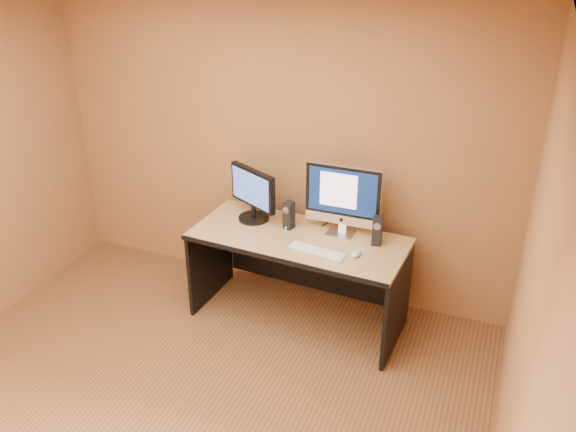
{
  "coord_description": "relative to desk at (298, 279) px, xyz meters",
  "views": [
    {
      "loc": [
        1.81,
        -2.42,
        3.07
      ],
      "look_at": [
        0.32,
        1.39,
        1.0
      ],
      "focal_mm": 38.0,
      "sensor_mm": 36.0,
      "label": 1
    }
  ],
  "objects": [
    {
      "name": "ceiling",
      "position": [
        -0.37,
        -1.49,
        2.21
      ],
      "size": [
        4.0,
        4.0,
        0.0
      ],
      "primitive_type": "plane",
      "color": "white",
      "rests_on": "walls"
    },
    {
      "name": "walls",
      "position": [
        -0.37,
        -1.49,
        0.91
      ],
      "size": [
        4.0,
        4.0,
        2.6
      ],
      "primitive_type": null,
      "color": "#955F3C",
      "rests_on": "ground"
    },
    {
      "name": "keyboard",
      "position": [
        0.2,
        -0.17,
        0.4
      ],
      "size": [
        0.46,
        0.18,
        0.02
      ],
      "primitive_type": "cube",
      "rotation": [
        0.0,
        0.0,
        -0.14
      ],
      "color": "silver",
      "rests_on": "desk"
    },
    {
      "name": "mouse",
      "position": [
        0.5,
        -0.12,
        0.41
      ],
      "size": [
        0.08,
        0.11,
        0.04
      ],
      "primitive_type": "ellipsoid",
      "rotation": [
        0.0,
        0.0,
        -0.14
      ],
      "color": "silver",
      "rests_on": "desk"
    },
    {
      "name": "speaker_left",
      "position": [
        -0.12,
        0.11,
        0.51
      ],
      "size": [
        0.09,
        0.09,
        0.23
      ],
      "primitive_type": null,
      "rotation": [
        0.0,
        0.0,
        -0.26
      ],
      "color": "black",
      "rests_on": "desk"
    },
    {
      "name": "cable_b",
      "position": [
        0.15,
        0.33,
        0.39
      ],
      "size": [
        0.08,
        0.18,
        0.01
      ],
      "primitive_type": "cylinder",
      "rotation": [
        1.57,
        0.0,
        -0.38
      ],
      "color": "black",
      "rests_on": "desk"
    },
    {
      "name": "imac",
      "position": [
        0.29,
        0.17,
        0.68
      ],
      "size": [
        0.6,
        0.22,
        0.58
      ],
      "primitive_type": null,
      "rotation": [
        0.0,
        0.0,
        0.0
      ],
      "color": "silver",
      "rests_on": "desk"
    },
    {
      "name": "desk",
      "position": [
        0.0,
        0.0,
        0.0
      ],
      "size": [
        1.73,
        0.84,
        0.78
      ],
      "primitive_type": null,
      "rotation": [
        0.0,
        0.0,
        -0.06
      ],
      "color": "tan",
      "rests_on": "ground"
    },
    {
      "name": "speaker_right",
      "position": [
        0.6,
        0.11,
        0.51
      ],
      "size": [
        0.08,
        0.08,
        0.23
      ],
      "primitive_type": null,
      "rotation": [
        0.0,
        0.0,
        0.11
      ],
      "color": "black",
      "rests_on": "desk"
    },
    {
      "name": "cable_a",
      "position": [
        0.29,
        0.31,
        0.39
      ],
      "size": [
        0.05,
        0.23,
        0.01
      ],
      "primitive_type": "cylinder",
      "rotation": [
        1.57,
        0.0,
        0.2
      ],
      "color": "black",
      "rests_on": "desk"
    },
    {
      "name": "second_monitor",
      "position": [
        -0.45,
        0.16,
        0.61
      ],
      "size": [
        0.56,
        0.45,
        0.44
      ],
      "primitive_type": null,
      "rotation": [
        0.0,
        0.0,
        -0.46
      ],
      "color": "black",
      "rests_on": "desk"
    }
  ]
}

